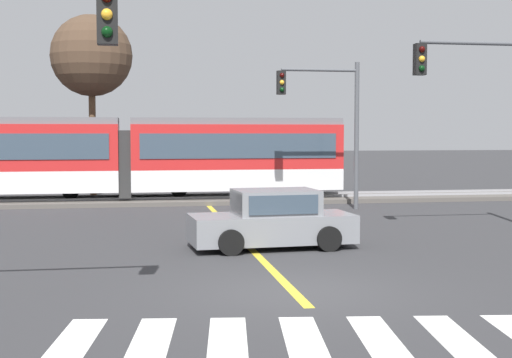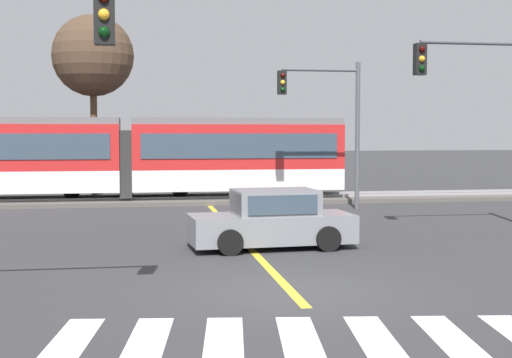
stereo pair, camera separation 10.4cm
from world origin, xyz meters
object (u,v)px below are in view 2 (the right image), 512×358
bare_tree_west (93,57)px  traffic_light_mid_right (502,97)px  traffic_light_far_right (330,112)px  light_rail_tram (126,155)px  sedan_crossing (272,221)px

bare_tree_west → traffic_light_mid_right: bearing=-49.5°
traffic_light_far_right → bare_tree_west: size_ratio=0.67×
light_rail_tram → bare_tree_west: (-1.55, 3.65, 4.49)m
traffic_light_far_right → bare_tree_west: 12.45m
sedan_crossing → bare_tree_west: size_ratio=0.51×
light_rail_tram → traffic_light_far_right: (7.84, -4.05, 1.75)m
traffic_light_mid_right → light_rail_tram: bearing=134.8°
traffic_light_far_right → light_rail_tram: bearing=152.7°
traffic_light_mid_right → bare_tree_west: bearing=130.5°
traffic_light_far_right → traffic_light_mid_right: 7.86m
bare_tree_west → light_rail_tram: bearing=-67.0°
light_rail_tram → bare_tree_west: bearing=113.0°
sedan_crossing → bare_tree_west: (-5.49, 16.41, 5.84)m
light_rail_tram → bare_tree_west: 5.99m
traffic_light_far_right → traffic_light_mid_right: size_ratio=0.94×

